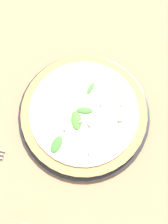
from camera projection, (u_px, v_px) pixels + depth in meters
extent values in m
plane|color=#9E7A56|center=(91.00, 129.00, 0.65)|extent=(6.00, 6.00, 0.00)
cylinder|color=black|center=(84.00, 115.00, 0.66)|extent=(0.33, 0.33, 0.01)
cylinder|color=#B7844C|center=(84.00, 113.00, 0.64)|extent=(0.31, 0.31, 0.02)
cylinder|color=silver|center=(84.00, 112.00, 0.63)|extent=(0.27, 0.27, 0.01)
ellipsoid|color=#468834|center=(91.00, 88.00, 0.64)|extent=(0.02, 0.03, 0.01)
ellipsoid|color=#438B33|center=(85.00, 110.00, 0.63)|extent=(0.04, 0.03, 0.01)
ellipsoid|color=#3D7D2E|center=(57.00, 144.00, 0.60)|extent=(0.03, 0.04, 0.01)
ellipsoid|color=#478D2E|center=(77.00, 119.00, 0.62)|extent=(0.04, 0.05, 0.01)
cube|color=beige|center=(90.00, 122.00, 0.62)|extent=(0.01, 0.01, 0.01)
cube|color=beige|center=(120.00, 120.00, 0.62)|extent=(0.01, 0.01, 0.01)
cube|color=beige|center=(89.00, 151.00, 0.60)|extent=(0.01, 0.01, 0.01)
cube|color=beige|center=(64.00, 127.00, 0.61)|extent=(0.01, 0.01, 0.01)
cube|color=beige|center=(80.00, 123.00, 0.62)|extent=(0.01, 0.01, 0.00)
cube|color=beige|center=(122.00, 103.00, 0.63)|extent=(0.01, 0.01, 0.01)
cube|color=beige|center=(101.00, 103.00, 0.63)|extent=(0.01, 0.01, 0.01)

